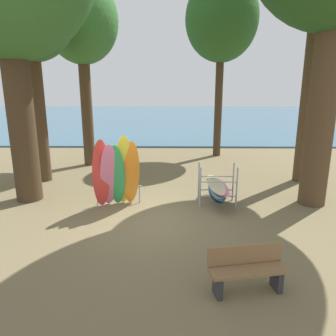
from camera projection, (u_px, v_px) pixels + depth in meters
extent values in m
plane|color=brown|center=(147.00, 219.00, 8.95)|extent=(80.00, 80.00, 0.00)
cube|color=#38607A|center=(167.00, 117.00, 36.35)|extent=(80.00, 36.00, 0.10)
cylinder|color=#42301E|center=(20.00, 112.00, 9.78)|extent=(0.80, 0.80, 5.67)
cylinder|color=#4C3823|center=(323.00, 100.00, 9.32)|extent=(0.80, 0.80, 6.38)
cylinder|color=#4C3823|center=(39.00, 113.00, 11.92)|extent=(0.48, 0.48, 5.23)
ellipsoid|color=#33662D|center=(29.00, 7.00, 11.00)|extent=(3.18, 3.18, 3.65)
cylinder|color=#42301E|center=(218.00, 102.00, 16.27)|extent=(0.39, 0.39, 5.58)
ellipsoid|color=#285623|center=(222.00, 19.00, 15.28)|extent=(3.49, 3.49, 4.02)
cylinder|color=#4C3823|center=(87.00, 107.00, 14.38)|extent=(0.50, 0.50, 5.28)
ellipsoid|color=#387033|center=(81.00, 20.00, 13.46)|extent=(3.13, 3.13, 3.60)
cylinder|color=#4C3823|center=(307.00, 92.00, 11.67)|extent=(0.45, 0.45, 6.72)
ellipsoid|color=red|center=(101.00, 174.00, 9.40)|extent=(0.68, 0.77, 2.18)
ellipsoid|color=pink|center=(109.00, 176.00, 9.48)|extent=(0.73, 0.93, 2.04)
ellipsoid|color=#339E56|center=(116.00, 176.00, 9.54)|extent=(0.61, 0.83, 2.00)
ellipsoid|color=yellow|center=(124.00, 171.00, 9.56)|extent=(0.72, 0.93, 2.28)
ellipsoid|color=orange|center=(131.00, 173.00, 9.64)|extent=(0.68, 0.81, 2.09)
cylinder|color=#9EA0A5|center=(97.00, 197.00, 9.85)|extent=(0.04, 0.04, 0.55)
cylinder|color=#9EA0A5|center=(140.00, 194.00, 10.10)|extent=(0.04, 0.04, 0.55)
cylinder|color=#9EA0A5|center=(118.00, 188.00, 9.91)|extent=(1.44, 0.36, 0.04)
cylinder|color=#9EA0A5|center=(200.00, 187.00, 9.67)|extent=(0.05, 0.05, 1.25)
cylinder|color=#9EA0A5|center=(237.00, 188.00, 9.65)|extent=(0.05, 0.05, 1.25)
cylinder|color=#9EA0A5|center=(199.00, 182.00, 10.25)|extent=(0.05, 0.05, 1.25)
cylinder|color=#9EA0A5|center=(233.00, 182.00, 10.23)|extent=(0.05, 0.05, 1.25)
cylinder|color=#9EA0A5|center=(218.00, 196.00, 9.73)|extent=(1.10, 0.04, 0.04)
cylinder|color=#9EA0A5|center=(219.00, 182.00, 9.62)|extent=(1.10, 0.04, 0.04)
cylinder|color=#9EA0A5|center=(216.00, 190.00, 10.31)|extent=(1.10, 0.04, 0.04)
cylinder|color=#9EA0A5|center=(216.00, 176.00, 10.20)|extent=(1.10, 0.04, 0.04)
ellipsoid|color=black|center=(217.00, 191.00, 10.01)|extent=(0.60, 2.12, 0.06)
ellipsoid|color=#2D8ED1|center=(217.00, 190.00, 9.99)|extent=(0.51, 2.10, 0.06)
ellipsoid|color=gray|center=(218.00, 188.00, 9.98)|extent=(0.67, 2.13, 0.06)
ellipsoid|color=pink|center=(219.00, 186.00, 9.96)|extent=(0.60, 2.12, 0.06)
ellipsoid|color=#C6B289|center=(216.00, 184.00, 9.95)|extent=(0.59, 2.12, 0.06)
cube|color=#2D2D33|center=(218.00, 285.00, 5.64)|extent=(0.16, 0.33, 0.42)
cube|color=#2D2D33|center=(277.00, 279.00, 5.83)|extent=(0.16, 0.33, 0.42)
cube|color=olive|center=(248.00, 270.00, 5.67)|extent=(1.45, 0.65, 0.06)
cube|color=olive|center=(245.00, 254.00, 5.79)|extent=(1.39, 0.32, 0.36)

